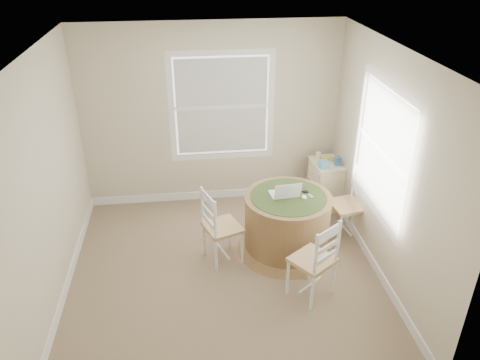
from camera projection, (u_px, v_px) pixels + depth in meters
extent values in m
cube|color=#917C5C|center=(225.00, 274.00, 5.55)|extent=(3.60, 3.60, 0.02)
cube|color=white|center=(220.00, 51.00, 4.32)|extent=(3.60, 3.60, 0.02)
cube|color=beige|center=(211.00, 117.00, 6.52)|extent=(3.60, 0.02, 2.60)
cube|color=beige|center=(245.00, 293.00, 3.35)|extent=(3.60, 0.02, 2.60)
cube|color=beige|center=(45.00, 186.00, 4.74)|extent=(0.02, 3.60, 2.60)
cube|color=beige|center=(387.00, 167.00, 5.13)|extent=(0.02, 3.60, 2.60)
cube|color=white|center=(214.00, 194.00, 7.08)|extent=(3.60, 0.02, 0.12)
cube|color=white|center=(68.00, 281.00, 5.33)|extent=(0.02, 3.60, 0.12)
cube|color=white|center=(370.00, 258.00, 5.71)|extent=(0.02, 3.60, 0.12)
cylinder|color=#8E633F|center=(287.00, 221.00, 5.79)|extent=(1.05, 1.05, 0.68)
cone|color=#8E633F|center=(286.00, 246.00, 5.97)|extent=(1.25, 1.25, 0.08)
cylinder|color=#8E633F|center=(288.00, 198.00, 5.64)|extent=(1.07, 1.07, 0.03)
cylinder|color=#3D4F22|center=(288.00, 197.00, 5.63)|extent=(0.93, 0.93, 0.01)
cone|color=#3D4F22|center=(288.00, 201.00, 5.66)|extent=(1.03, 1.03, 0.10)
cube|color=white|center=(284.00, 194.00, 5.68)|extent=(0.36, 0.27, 0.02)
cube|color=silver|center=(284.00, 193.00, 5.68)|extent=(0.28, 0.16, 0.00)
cube|color=black|center=(288.00, 191.00, 5.50)|extent=(0.34, 0.10, 0.22)
ellipsoid|color=white|center=(304.00, 197.00, 5.60)|extent=(0.09, 0.11, 0.03)
cube|color=#B7BABF|center=(311.00, 196.00, 5.63)|extent=(0.07, 0.10, 0.02)
cube|color=black|center=(305.00, 192.00, 5.71)|extent=(0.07, 0.06, 0.02)
cube|color=beige|center=(325.00, 185.00, 6.76)|extent=(0.41, 0.53, 0.69)
cube|color=beige|center=(327.00, 163.00, 6.59)|extent=(0.44, 0.56, 0.02)
cube|color=beige|center=(313.00, 199.00, 6.82)|extent=(0.05, 0.43, 0.15)
cube|color=beige|center=(314.00, 186.00, 6.72)|extent=(0.05, 0.43, 0.15)
cube|color=beige|center=(315.00, 173.00, 6.63)|extent=(0.05, 0.43, 0.15)
cube|color=#5199BB|center=(324.00, 164.00, 6.43)|extent=(0.13, 0.13, 0.10)
cube|color=gold|center=(327.00, 158.00, 6.63)|extent=(0.16, 0.11, 0.06)
cube|color=#326898|center=(337.00, 161.00, 6.50)|extent=(0.09, 0.09, 0.12)
cylinder|color=beige|center=(319.00, 156.00, 6.68)|extent=(0.07, 0.07, 0.09)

